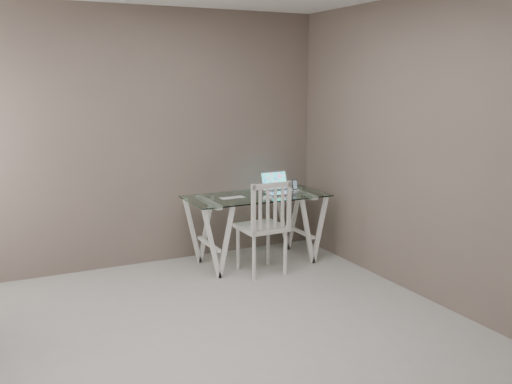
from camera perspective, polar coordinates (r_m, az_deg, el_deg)
room at (r=3.94m, az=-3.86°, el=7.64°), size 4.50×4.52×2.71m
desk at (r=6.15m, az=0.03°, el=-3.67°), size 1.50×0.70×0.75m
chair at (r=5.75m, az=0.93°, el=-3.14°), size 0.46×0.46×0.97m
laptop at (r=6.22m, az=2.19°, el=0.43°), size 0.32×0.30×0.22m
keyboard at (r=5.93m, az=-2.40°, el=-0.59°), size 0.28×0.12×0.01m
mouse at (r=5.85m, az=1.18°, el=-0.58°), size 0.12×0.07×0.04m
phone_dock at (r=6.32m, az=3.92°, el=0.41°), size 0.07×0.07×0.12m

